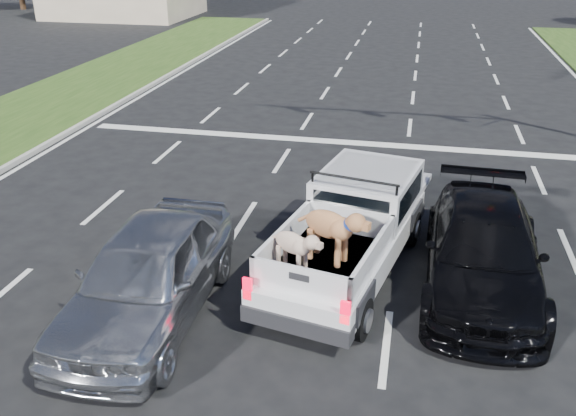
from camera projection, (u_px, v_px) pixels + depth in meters
name	position (u px, v px, depth m)	size (l,w,h in m)	color
ground	(280.00, 333.00, 10.07)	(160.00, 160.00, 0.00)	black
road_markings	(335.00, 184.00, 15.89)	(17.75, 60.00, 0.01)	silver
curb_left	(13.00, 164.00, 17.09)	(0.15, 60.00, 0.14)	#9B978E
pickup_truck	(350.00, 228.00, 11.58)	(2.83, 5.39, 1.92)	black
silver_sedan	(148.00, 274.00, 10.20)	(1.94, 4.83, 1.64)	#AEB0B5
black_coupe	(483.00, 251.00, 11.11)	(2.07, 5.09, 1.48)	black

